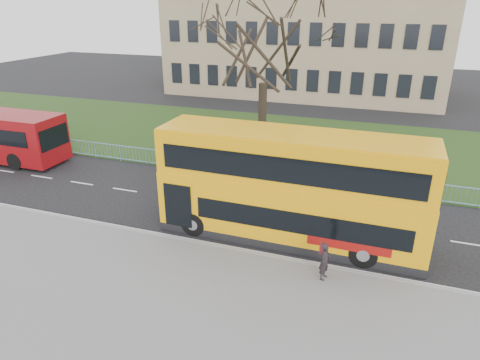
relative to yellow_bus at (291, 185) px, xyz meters
The scene contains 9 objects.
ground 2.91m from the yellow_bus, 161.43° to the right, with size 120.00×120.00×0.00m, color black.
pavement 7.67m from the yellow_bus, 99.13° to the right, with size 80.00×10.50×0.12m, color slate.
kerb 3.42m from the yellow_bus, 120.65° to the right, with size 80.00×0.20×0.14m, color gray.
grass_verge 14.20m from the yellow_bus, 94.71° to the left, with size 80.00×15.40×0.08m, color #223C16.
guard_railing 6.66m from the yellow_bus, 100.45° to the left, with size 40.00×0.12×1.10m, color #79B1D8, non-canonical shape.
bare_tree 11.05m from the yellow_bus, 113.33° to the left, with size 8.54×8.54×12.20m, color black, non-canonical shape.
civic_building 35.43m from the yellow_bus, 100.07° to the left, with size 30.00×15.00×14.00m, color #8F795B.
yellow_bus is the anchor object (origin of this frame).
pedestrian 3.88m from the yellow_bus, 53.49° to the right, with size 0.57×0.37×1.55m, color black.
Camera 1 is at (4.69, -16.56, 10.14)m, focal length 32.00 mm.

